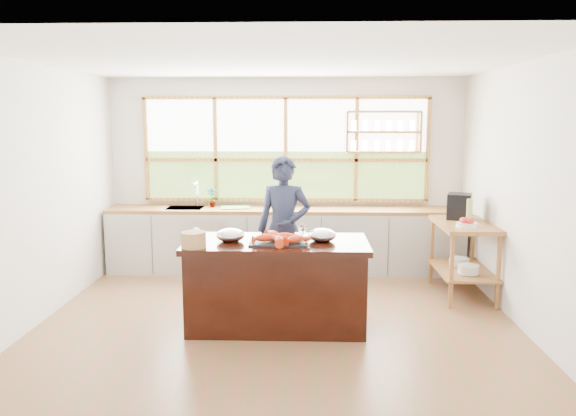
{
  "coord_description": "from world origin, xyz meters",
  "views": [
    {
      "loc": [
        0.3,
        -5.76,
        2.12
      ],
      "look_at": [
        0.1,
        0.15,
        1.19
      ],
      "focal_mm": 35.0,
      "sensor_mm": 36.0,
      "label": 1
    }
  ],
  "objects_px": {
    "espresso_machine": "(459,206)",
    "cook": "(284,230)",
    "wicker_basket": "(194,240)",
    "island": "(277,284)"
  },
  "relations": [
    {
      "from": "cook",
      "to": "espresso_machine",
      "type": "bearing_deg",
      "value": 21.31
    },
    {
      "from": "espresso_machine",
      "to": "wicker_basket",
      "type": "height_order",
      "value": "espresso_machine"
    },
    {
      "from": "espresso_machine",
      "to": "cook",
      "type": "bearing_deg",
      "value": -147.21
    },
    {
      "from": "wicker_basket",
      "to": "espresso_machine",
      "type": "bearing_deg",
      "value": 29.39
    },
    {
      "from": "cook",
      "to": "espresso_machine",
      "type": "relative_size",
      "value": 5.41
    },
    {
      "from": "island",
      "to": "espresso_machine",
      "type": "distance_m",
      "value": 2.65
    },
    {
      "from": "wicker_basket",
      "to": "cook",
      "type": "bearing_deg",
      "value": 54.2
    },
    {
      "from": "cook",
      "to": "espresso_machine",
      "type": "xyz_separation_m",
      "value": [
        2.15,
        0.53,
        0.2
      ]
    },
    {
      "from": "espresso_machine",
      "to": "wicker_basket",
      "type": "bearing_deg",
      "value": -131.76
    },
    {
      "from": "espresso_machine",
      "to": "island",
      "type": "bearing_deg",
      "value": -129.34
    }
  ]
}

